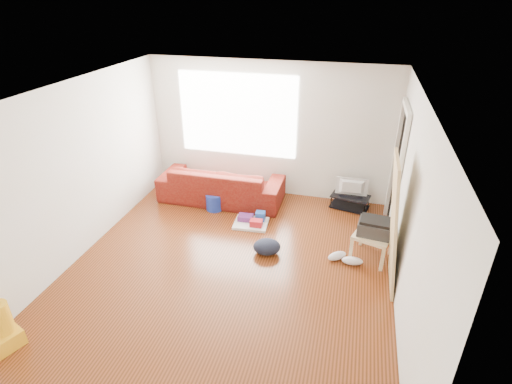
% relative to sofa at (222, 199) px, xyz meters
% --- Properties ---
extents(room, '(4.51, 5.01, 2.51)m').
position_rel_sofa_xyz_m(room, '(0.85, -1.80, 1.25)').
color(room, '#3F1F0B').
rests_on(room, ground).
extents(sofa, '(2.27, 0.89, 0.66)m').
position_rel_sofa_xyz_m(sofa, '(0.00, 0.00, 0.00)').
color(sofa, '#570805').
rests_on(sofa, ground).
extents(tv_stand, '(0.73, 0.52, 0.25)m').
position_rel_sofa_xyz_m(tv_stand, '(2.35, 0.27, 0.13)').
color(tv_stand, black).
rests_on(tv_stand, ground).
extents(tv, '(0.56, 0.07, 0.32)m').
position_rel_sofa_xyz_m(tv, '(2.35, 0.27, 0.41)').
color(tv, black).
rests_on(tv, tv_stand).
extents(side_table, '(0.64, 0.64, 0.41)m').
position_rel_sofa_xyz_m(side_table, '(2.73, -1.17, 0.35)').
color(side_table, beige).
rests_on(side_table, ground).
extents(printer, '(0.50, 0.40, 0.24)m').
position_rel_sofa_xyz_m(printer, '(2.73, -1.17, 0.53)').
color(printer, '#2B2B2C').
rests_on(printer, side_table).
extents(bucket, '(0.31, 0.31, 0.30)m').
position_rel_sofa_xyz_m(bucket, '(-0.01, -0.39, 0.00)').
color(bucket, '#1A319C').
rests_on(bucket, ground).
extents(toilet_paper, '(0.12, 0.12, 0.11)m').
position_rel_sofa_xyz_m(toilet_paper, '(-0.01, -0.38, 0.21)').
color(toilet_paper, white).
rests_on(toilet_paper, bucket).
extents(cleaning_tray, '(0.59, 0.48, 0.20)m').
position_rel_sofa_xyz_m(cleaning_tray, '(0.78, -0.72, 0.06)').
color(cleaning_tray, white).
rests_on(cleaning_tray, ground).
extents(backpack, '(0.48, 0.41, 0.23)m').
position_rel_sofa_xyz_m(backpack, '(1.21, -1.46, 0.00)').
color(backpack, black).
rests_on(backpack, ground).
extents(sneakers, '(0.54, 0.29, 0.12)m').
position_rel_sofa_xyz_m(sneakers, '(2.36, -1.39, 0.06)').
color(sneakers, silver).
rests_on(sneakers, ground).
extents(vacuum, '(0.40, 0.42, 1.43)m').
position_rel_sofa_xyz_m(vacuum, '(-1.22, -3.88, 0.26)').
color(vacuum, gold).
rests_on(vacuum, ground).
extents(door_panel, '(0.23, 0.73, 1.82)m').
position_rel_sofa_xyz_m(door_panel, '(2.91, -1.72, 0.00)').
color(door_panel, '#9C8646').
rests_on(door_panel, ground).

